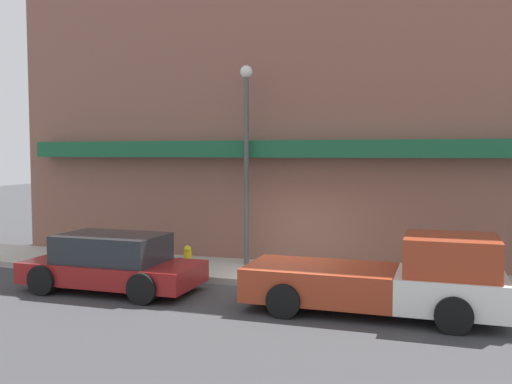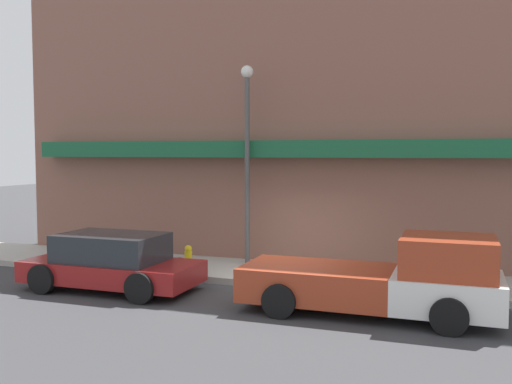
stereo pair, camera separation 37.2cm
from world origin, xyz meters
name	(u,v)px [view 1 (the left image)]	position (x,y,z in m)	size (l,w,h in m)	color
ground_plane	(282,289)	(0.00, 0.00, 0.00)	(80.00, 80.00, 0.00)	#38383A
sidewalk	(295,275)	(0.00, 1.37, 0.09)	(36.00, 2.75, 0.18)	#ADA89E
building	(319,81)	(0.01, 4.23, 5.72)	(19.80, 3.80, 11.48)	brown
pickup_truck	(390,279)	(2.79, -1.43, 0.77)	(5.42, 2.13, 1.75)	white
parked_car	(112,263)	(-3.99, -1.43, 0.70)	(4.43, 2.10, 1.42)	maroon
fire_hydrant	(188,257)	(-3.03, 0.92, 0.50)	(0.22, 0.22, 0.65)	yellow
street_lamp	(246,142)	(-1.62, 1.96, 3.77)	(0.36, 0.36, 5.78)	#4C4C4C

